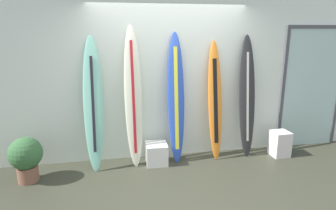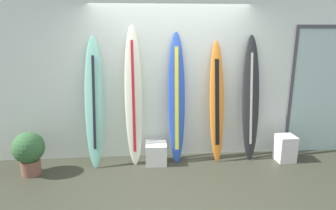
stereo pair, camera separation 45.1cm
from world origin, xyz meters
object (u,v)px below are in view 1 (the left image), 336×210
(display_block_center, at_px, (280,144))
(potted_plant, at_px, (26,157))
(surfboard_ivory, at_px, (133,98))
(surfboard_sunset, at_px, (215,101))
(glass_door, at_px, (311,86))
(surfboard_cobalt, at_px, (176,100))
(display_block_left, at_px, (157,154))
(surfboard_seafoam, at_px, (93,104))
(surfboard_charcoal, at_px, (247,98))

(display_block_center, relative_size, potted_plant, 0.66)
(surfboard_ivory, xyz_separation_m, surfboard_sunset, (1.33, 0.00, -0.10))
(surfboard_sunset, xyz_separation_m, glass_door, (1.89, 0.19, 0.15))
(surfboard_cobalt, height_order, surfboard_sunset, surfboard_cobalt)
(surfboard_sunset, relative_size, display_block_left, 5.64)
(surfboard_ivory, height_order, glass_door, glass_door)
(surfboard_sunset, bearing_deg, surfboard_seafoam, -179.37)
(surfboard_ivory, distance_m, display_block_center, 2.63)
(surfboard_ivory, height_order, display_block_center, surfboard_ivory)
(surfboard_cobalt, bearing_deg, potted_plant, -171.73)
(surfboard_charcoal, bearing_deg, potted_plant, -174.86)
(surfboard_seafoam, height_order, potted_plant, surfboard_seafoam)
(display_block_center, relative_size, glass_door, 0.20)
(display_block_center, bearing_deg, surfboard_seafoam, 177.04)
(surfboard_sunset, height_order, glass_door, glass_door)
(glass_door, bearing_deg, surfboard_seafoam, -176.86)
(display_block_left, height_order, display_block_center, display_block_center)
(surfboard_charcoal, distance_m, display_block_center, 1.00)
(display_block_left, bearing_deg, surfboard_seafoam, 175.48)
(surfboard_seafoam, bearing_deg, display_block_center, -2.96)
(surfboard_ivory, distance_m, surfboard_sunset, 1.34)
(display_block_center, bearing_deg, display_block_left, 177.73)
(surfboard_ivory, xyz_separation_m, display_block_left, (0.34, -0.09, -0.91))
(surfboard_ivory, relative_size, potted_plant, 3.33)
(surfboard_cobalt, bearing_deg, glass_door, 3.89)
(display_block_center, bearing_deg, surfboard_cobalt, 173.72)
(surfboard_ivory, bearing_deg, display_block_center, -4.10)
(surfboard_cobalt, xyz_separation_m, potted_plant, (-2.23, -0.32, -0.65))
(surfboard_cobalt, relative_size, surfboard_sunset, 1.07)
(surfboard_charcoal, bearing_deg, display_block_center, -17.44)
(surfboard_ivory, height_order, surfboard_charcoal, surfboard_ivory)
(surfboard_sunset, relative_size, potted_plant, 2.97)
(surfboard_sunset, xyz_separation_m, display_block_left, (-0.99, -0.10, -0.81))
(glass_door, bearing_deg, potted_plant, -174.05)
(display_block_center, distance_m, potted_plant, 4.03)
(surfboard_sunset, distance_m, display_block_left, 1.28)
(surfboard_ivory, distance_m, surfboard_charcoal, 1.89)
(surfboard_ivory, xyz_separation_m, surfboard_cobalt, (0.68, 0.02, -0.06))
(potted_plant, bearing_deg, surfboard_charcoal, 5.14)
(surfboard_seafoam, height_order, display_block_left, surfboard_seafoam)
(surfboard_seafoam, distance_m, surfboard_sunset, 1.94)
(glass_door, xyz_separation_m, potted_plant, (-4.78, -0.50, -0.75))
(surfboard_seafoam, relative_size, surfboard_sunset, 1.04)
(display_block_left, bearing_deg, surfboard_sunset, 5.53)
(display_block_left, bearing_deg, potted_plant, -173.60)
(surfboard_cobalt, xyz_separation_m, glass_door, (2.54, 0.17, 0.10))
(glass_door, bearing_deg, display_block_left, -174.35)
(display_block_left, relative_size, potted_plant, 0.53)
(surfboard_seafoam, xyz_separation_m, surfboard_charcoal, (2.50, 0.02, -0.01))
(surfboard_ivory, distance_m, potted_plant, 1.73)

